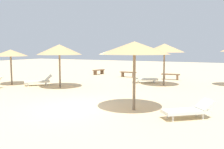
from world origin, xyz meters
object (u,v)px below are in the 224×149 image
object	(u,v)px
parasol_3	(59,50)
bench_2	(99,71)
lounger_1	(144,79)
lounger_3	(39,81)
bench_1	(128,73)
parasol_4	(11,53)
parasol_0	(134,48)
lounger_0	(189,110)
bench_0	(171,76)
parasol_1	(164,48)

from	to	relation	value
parasol_3	bench_2	size ratio (longest dim) A/B	1.91
lounger_1	parasol_3	bearing A→B (deg)	-131.49
lounger_3	bench_1	bearing A→B (deg)	65.17
parasol_4	lounger_3	distance (m)	2.87
parasol_0	bench_2	size ratio (longest dim) A/B	1.91
lounger_0	bench_1	bearing A→B (deg)	123.22
parasol_0	lounger_1	world-z (taller)	parasol_0
parasol_4	bench_0	bearing A→B (deg)	40.88
bench_0	parasol_1	bearing A→B (deg)	-83.68
parasol_0	bench_0	distance (m)	11.27
parasol_0	lounger_1	size ratio (longest dim) A/B	1.51
lounger_1	bench_1	world-z (taller)	lounger_1
parasol_4	bench_0	size ratio (longest dim) A/B	1.65
parasol_0	lounger_3	world-z (taller)	parasol_0
parasol_1	parasol_3	distance (m)	7.16
parasol_1	lounger_3	size ratio (longest dim) A/B	1.60
lounger_0	bench_1	xyz separation A→B (m)	(-7.39, 11.29, 0.03)
parasol_1	parasol_3	bearing A→B (deg)	-144.62
parasol_1	parasol_4	distance (m)	10.86
parasol_4	lounger_3	size ratio (longest dim) A/B	1.37
lounger_1	bench_2	bearing A→B (deg)	148.97
lounger_1	lounger_3	xyz separation A→B (m)	(-6.14, -4.65, -0.00)
parasol_4	lounger_0	bearing A→B (deg)	-13.49
parasol_1	lounger_1	bearing A→B (deg)	160.10
parasol_4	lounger_3	bearing A→B (deg)	17.18
parasol_0	bench_1	bearing A→B (deg)	114.83
parasol_3	lounger_3	distance (m)	2.93
lounger_1	bench_1	xyz separation A→B (m)	(-2.63, 2.92, 0.02)
lounger_0	bench_1	distance (m)	13.50
parasol_1	bench_2	world-z (taller)	parasol_1
parasol_1	bench_1	xyz separation A→B (m)	(-4.28, 3.52, -2.27)
parasol_4	bench_2	distance (m)	9.41
parasol_4	bench_0	xyz separation A→B (m)	(9.41, 8.14, -1.92)
parasol_0	lounger_1	distance (m)	8.78
parasol_3	lounger_3	size ratio (longest dim) A/B	1.60
parasol_3	bench_1	xyz separation A→B (m)	(1.56, 7.66, -2.17)
bench_0	bench_2	bearing A→B (deg)	173.42
lounger_3	bench_2	size ratio (longest dim) A/B	1.19
parasol_4	bench_2	xyz separation A→B (m)	(1.95, 9.01, -1.92)
parasol_4	lounger_0	world-z (taller)	parasol_4
lounger_0	bench_2	world-z (taller)	lounger_0
parasol_3	bench_0	size ratio (longest dim) A/B	1.93
parasol_4	lounger_1	xyz separation A→B (m)	(8.15, 5.28, -1.95)
parasol_1	bench_2	distance (m)	9.24
parasol_1	lounger_1	xyz separation A→B (m)	(-1.65, 0.60, -2.29)
lounger_0	lounger_1	bearing A→B (deg)	119.63
parasol_1	parasol_4	xyz separation A→B (m)	(-9.79, -4.68, -0.35)
parasol_0	parasol_1	world-z (taller)	parasol_1
parasol_4	lounger_0	distance (m)	13.42
parasol_3	bench_0	xyz separation A→B (m)	(5.46, 7.61, -2.17)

